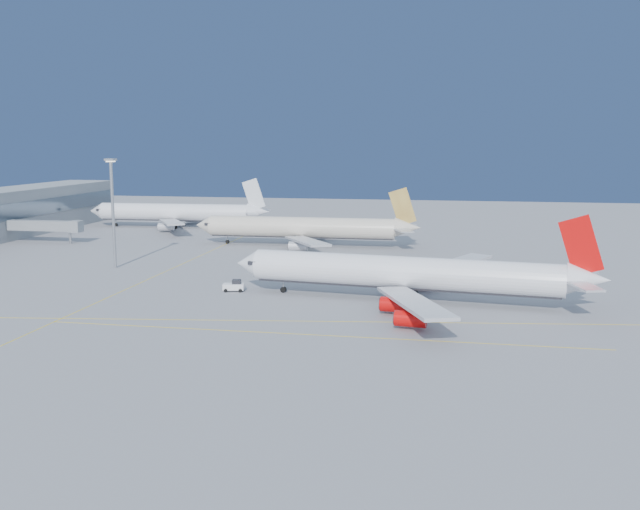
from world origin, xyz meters
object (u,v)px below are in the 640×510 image
at_px(airliner_third, 178,212).
at_px(light_mast, 113,204).
at_px(airliner_virgin, 410,274).
at_px(airliner_etihad, 306,228).
at_px(pushback_tug, 234,286).

xyz_separation_m(airliner_third, light_mast, (15.32, -79.26, 10.10)).
bearing_deg(light_mast, airliner_virgin, -17.99).
relative_size(airliner_third, light_mast, 2.52).
bearing_deg(airliner_etihad, airliner_third, 146.35).
bearing_deg(pushback_tug, light_mast, 139.40).
bearing_deg(airliner_third, pushback_tug, -64.66).
xyz_separation_m(airliner_etihad, airliner_third, (-53.22, 35.15, 0.04)).
xyz_separation_m(airliner_virgin, airliner_third, (-87.54, 102.71, 0.03)).
distance_m(pushback_tug, light_mast, 44.40).
xyz_separation_m(airliner_virgin, airliner_etihad, (-34.32, 67.56, -0.01)).
bearing_deg(airliner_virgin, light_mast, 169.23).
distance_m(airliner_etihad, light_mast, 59.03).
height_order(airliner_virgin, light_mast, light_mast).
height_order(airliner_etihad, light_mast, light_mast).
distance_m(airliner_virgin, pushback_tug, 36.12).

